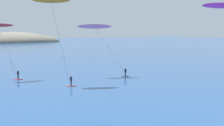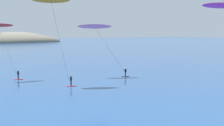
{
  "view_description": "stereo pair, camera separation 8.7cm",
  "coord_description": "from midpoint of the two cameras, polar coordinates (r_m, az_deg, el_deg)",
  "views": [
    {
      "loc": [
        -24.88,
        -11.4,
        8.68
      ],
      "look_at": [
        1.58,
        26.91,
        3.34
      ],
      "focal_mm": 45.0,
      "sensor_mm": 36.0,
      "label": 1
    },
    {
      "loc": [
        -24.81,
        -11.45,
        8.68
      ],
      "look_at": [
        1.58,
        26.91,
        3.34
      ],
      "focal_mm": 45.0,
      "sensor_mm": 36.0,
      "label": 2
    }
  ],
  "objects": [
    {
      "name": "kitesurfer_orange",
      "position": [
        44.26,
        -12.11,
        11.38
      ],
      "size": [
        6.24,
        3.81,
        13.88
      ],
      "color": "red",
      "rests_on": "ground"
    },
    {
      "name": "kitesurfer_pink",
      "position": [
        52.1,
        -3.15,
        6.76
      ],
      "size": [
        9.08,
        5.02,
        9.99
      ],
      "color": "#2D2D33",
      "rests_on": "ground"
    }
  ]
}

